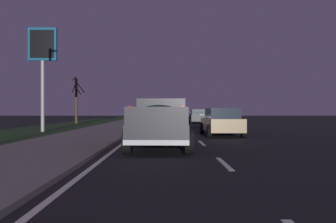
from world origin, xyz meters
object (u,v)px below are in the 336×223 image
object	(u,v)px
sedan_tan	(222,122)
sedan_white	(166,118)
pickup_truck	(161,122)
gas_price_sign	(43,54)
bare_tree_far	(76,99)
sedan_black	(199,116)

from	to	relation	value
sedan_tan	sedan_white	size ratio (longest dim) A/B	1.01
pickup_truck	sedan_tan	distance (m)	7.46
pickup_truck	sedan_white	world-z (taller)	pickup_truck
gas_price_sign	bare_tree_far	world-z (taller)	gas_price_sign
sedan_black	sedan_tan	world-z (taller)	same
pickup_truck	bare_tree_far	distance (m)	27.63
pickup_truck	sedan_black	size ratio (longest dim) A/B	1.24
sedan_white	sedan_black	bearing A→B (deg)	-24.91
sedan_tan	sedan_white	world-z (taller)	same
gas_price_sign	bare_tree_far	bearing A→B (deg)	5.45
sedan_tan	sedan_white	xyz separation A→B (m)	(11.26, 3.14, 0.00)
gas_price_sign	pickup_truck	bearing A→B (deg)	-143.30
pickup_truck	gas_price_sign	distance (m)	14.14
gas_price_sign	sedan_black	bearing A→B (deg)	-38.52
sedan_black	bare_tree_far	bearing A→B (deg)	88.84
pickup_truck	gas_price_sign	world-z (taller)	gas_price_sign
gas_price_sign	sedan_tan	bearing A→B (deg)	-109.96
sedan_tan	gas_price_sign	size ratio (longest dim) A/B	0.64
pickup_truck	bare_tree_far	world-z (taller)	bare_tree_far
gas_price_sign	bare_tree_far	distance (m)	15.37
sedan_white	gas_price_sign	bearing A→B (deg)	130.94
sedan_white	pickup_truck	bearing A→B (deg)	179.48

